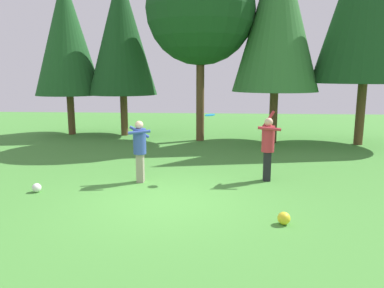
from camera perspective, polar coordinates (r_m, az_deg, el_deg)
ground_plane at (r=8.49m, az=-3.94°, el=-8.78°), size 40.00×40.00×0.00m
person_thrower at (r=10.00m, az=11.74°, el=0.09°), size 0.60×0.48×1.90m
person_catcher at (r=9.77m, az=-8.15°, el=-0.33°), size 0.64×0.58×1.66m
frisbee at (r=9.82m, az=2.80°, el=4.54°), size 0.37×0.37×0.05m
ball_white at (r=9.80m, az=-23.05°, el=-6.29°), size 0.22×0.22×0.22m
ball_yellow at (r=7.36m, az=14.12°, el=-11.16°), size 0.25×0.25×0.25m
tree_far_left at (r=18.78m, az=-18.98°, el=15.65°), size 3.12×3.12×7.45m
tree_right at (r=16.07m, az=13.17°, el=19.24°), size 3.55×3.55×8.49m
tree_center at (r=16.22m, az=1.34°, el=20.17°), size 4.58×4.58×7.83m
tree_left at (r=17.84m, az=-10.95°, el=16.59°), size 3.17×3.17×7.58m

